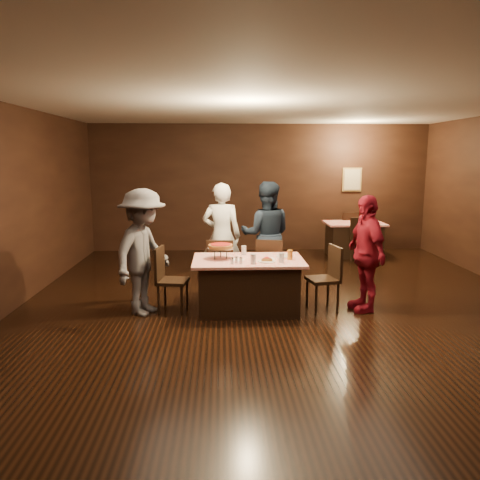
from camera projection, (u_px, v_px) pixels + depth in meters
name	position (u px, v px, depth m)	size (l,w,h in m)	color
room	(292.00, 164.00, 6.13)	(10.00, 10.04, 3.02)	black
main_table	(248.00, 285.00, 6.85)	(1.60, 1.00, 0.77)	#B71D0C
back_table	(354.00, 239.00, 10.64)	(1.30, 0.90, 0.77)	red
chair_far_left	(221.00, 267.00, 7.55)	(0.42, 0.42, 0.95)	black
chair_far_right	(270.00, 267.00, 7.59)	(0.42, 0.42, 0.95)	black
chair_end_left	(173.00, 280.00, 6.79)	(0.42, 0.42, 0.95)	black
chair_end_right	(323.00, 278.00, 6.88)	(0.42, 0.42, 0.95)	black
chair_back_near	(363.00, 241.00, 9.94)	(0.42, 0.42, 0.95)	black
chair_back_far	(347.00, 231.00, 11.22)	(0.42, 0.42, 0.95)	black
diner_white_jacket	(222.00, 236.00, 7.97)	(0.66, 0.43, 1.81)	white
diner_navy_hoodie	(266.00, 235.00, 8.06)	(0.89, 0.69, 1.82)	black
diner_grey_knit	(143.00, 252.00, 6.62)	(1.16, 0.67, 1.80)	#59585E
diner_red_shirt	(366.00, 253.00, 6.78)	(1.00, 0.42, 1.70)	maroon
pizza_stand	(221.00, 246.00, 6.78)	(0.38, 0.38, 0.22)	black
plate_with_slice	(267.00, 260.00, 6.61)	(0.25, 0.25, 0.06)	white
plate_empty	(285.00, 256.00, 6.95)	(0.25, 0.25, 0.01)	white
glass_front_left	(253.00, 259.00, 6.48)	(0.08, 0.08, 0.14)	silver
glass_front_right	(281.00, 258.00, 6.54)	(0.08, 0.08, 0.14)	silver
glass_amber	(290.00, 255.00, 6.74)	(0.08, 0.08, 0.14)	#BF7F26
glass_back	(244.00, 250.00, 7.06)	(0.08, 0.08, 0.14)	silver
condiments	(237.00, 260.00, 6.49)	(0.17, 0.10, 0.09)	silver
napkin_center	(269.00, 259.00, 6.79)	(0.16, 0.16, 0.01)	white
napkin_left	(238.00, 260.00, 6.72)	(0.16, 0.16, 0.01)	white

